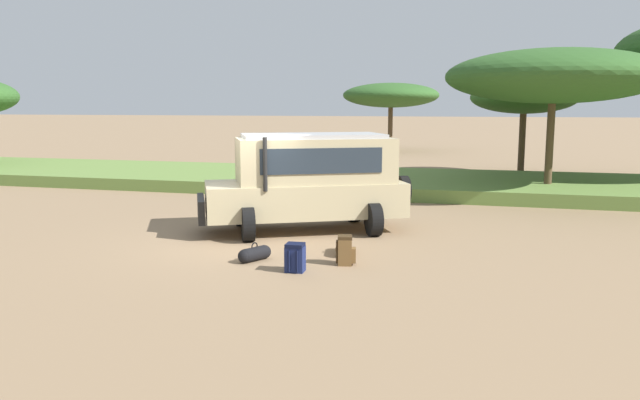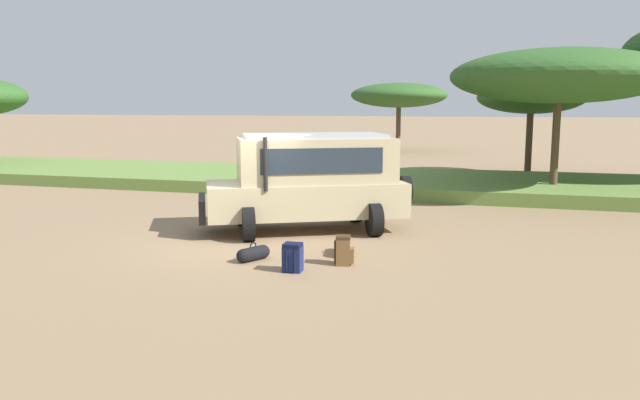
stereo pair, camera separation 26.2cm
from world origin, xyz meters
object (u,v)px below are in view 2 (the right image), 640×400
at_px(backpack_beside_front_wheel, 293,258).
at_px(backpack_cluster_center, 344,251).
at_px(acacia_tree_left_mid, 399,95).
at_px(duffel_bag_soft_canvas, 342,247).
at_px(acacia_tree_centre_back, 531,98).
at_px(duffel_bag_low_black_case, 253,254).
at_px(acacia_tree_right_mid, 559,76).
at_px(safari_vehicle, 310,180).

bearing_deg(backpack_beside_front_wheel, backpack_cluster_center, 43.08).
bearing_deg(backpack_cluster_center, acacia_tree_left_mid, 97.41).
xyz_separation_m(duffel_bag_soft_canvas, acacia_tree_centre_back, (4.27, 16.58, 3.31)).
height_order(backpack_beside_front_wheel, duffel_bag_low_black_case, backpack_beside_front_wheel).
bearing_deg(acacia_tree_right_mid, backpack_beside_front_wheel, -114.85).
height_order(backpack_cluster_center, acacia_tree_right_mid, acacia_tree_right_mid).
bearing_deg(acacia_tree_right_mid, duffel_bag_low_black_case, -120.11).
height_order(acacia_tree_left_mid, acacia_tree_centre_back, acacia_tree_left_mid).
bearing_deg(duffel_bag_soft_canvas, safari_vehicle, 122.36).
bearing_deg(acacia_tree_left_mid, acacia_tree_right_mid, -66.56).
bearing_deg(safari_vehicle, backpack_beside_front_wheel, -77.49).
distance_m(safari_vehicle, acacia_tree_left_mid, 28.20).
distance_m(safari_vehicle, acacia_tree_centre_back, 15.58).
xyz_separation_m(backpack_beside_front_wheel, duffel_bag_soft_canvas, (0.56, 1.61, -0.11)).
bearing_deg(backpack_beside_front_wheel, duffel_bag_soft_canvas, 70.78).
height_order(backpack_beside_front_wheel, acacia_tree_centre_back, acacia_tree_centre_back).
xyz_separation_m(duffel_bag_soft_canvas, acacia_tree_left_mid, (-3.80, 30.22, 3.63)).
distance_m(safari_vehicle, duffel_bag_low_black_case, 3.48).
bearing_deg(duffel_bag_low_black_case, acacia_tree_right_mid, 59.89).
relative_size(duffel_bag_low_black_case, acacia_tree_right_mid, 0.09).
distance_m(backpack_beside_front_wheel, backpack_cluster_center, 1.11).
distance_m(backpack_beside_front_wheel, duffel_bag_soft_canvas, 1.71).
distance_m(backpack_cluster_center, duffel_bag_soft_canvas, 0.90).
bearing_deg(duffel_bag_soft_canvas, acacia_tree_right_mid, 64.30).
height_order(backpack_beside_front_wheel, duffel_bag_soft_canvas, backpack_beside_front_wheel).
relative_size(safari_vehicle, acacia_tree_left_mid, 0.80).
bearing_deg(acacia_tree_centre_back, acacia_tree_left_mid, 120.59).
height_order(safari_vehicle, duffel_bag_low_black_case, safari_vehicle).
xyz_separation_m(safari_vehicle, duffel_bag_soft_canvas, (1.42, -2.23, -1.14)).
bearing_deg(duffel_bag_low_black_case, duffel_bag_soft_canvas, 33.11).
bearing_deg(safari_vehicle, acacia_tree_right_mid, 51.52).
height_order(duffel_bag_soft_canvas, acacia_tree_centre_back, acacia_tree_centre_back).
xyz_separation_m(acacia_tree_left_mid, acacia_tree_right_mid, (8.69, -20.05, 0.31)).
distance_m(safari_vehicle, backpack_cluster_center, 3.65).
bearing_deg(duffel_bag_soft_canvas, duffel_bag_low_black_case, -146.89).
bearing_deg(acacia_tree_centre_back, acacia_tree_right_mid, -84.40).
relative_size(duffel_bag_soft_canvas, acacia_tree_left_mid, 0.13).
distance_m(duffel_bag_low_black_case, acacia_tree_right_mid, 13.56).
relative_size(backpack_beside_front_wheel, duffel_bag_low_black_case, 0.73).
relative_size(safari_vehicle, duffel_bag_soft_canvas, 6.23).
bearing_deg(duffel_bag_low_black_case, backpack_beside_front_wheel, -28.19).
distance_m(backpack_cluster_center, duffel_bag_low_black_case, 1.87).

